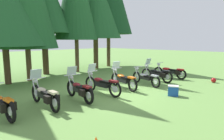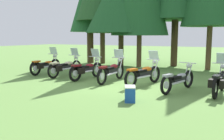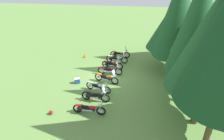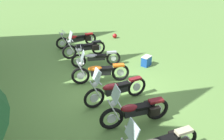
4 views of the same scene
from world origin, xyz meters
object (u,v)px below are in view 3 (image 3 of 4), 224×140
motorcycle_1 (117,59)px  motorcycle_4 (107,78)px  motorcycle_2 (112,64)px  motorcycle_6 (95,96)px  pine_tree_5 (198,21)px  traffic_cone (85,55)px  motorcycle_0 (120,54)px  pine_tree_6 (214,40)px  pine_tree_0 (177,16)px  motorcycle_3 (110,70)px  pine_tree_3 (178,13)px  dropped_helmet (51,112)px  motorcycle_5 (98,87)px  pine_tree_4 (202,22)px  pine_tree_2 (174,24)px  pine_tree_1 (181,5)px  picnic_cooler (77,81)px  motorcycle_7 (88,109)px

motorcycle_1 → motorcycle_4: bearing=-89.9°
motorcycle_2 → motorcycle_6: size_ratio=0.98×
pine_tree_5 → traffic_cone: 13.14m
motorcycle_0 → pine_tree_6: size_ratio=0.26×
motorcycle_4 → pine_tree_0: bearing=62.3°
motorcycle_3 → pine_tree_3: pine_tree_3 is taller
pine_tree_6 → pine_tree_3: bearing=-171.6°
pine_tree_3 → pine_tree_0: bearing=171.4°
motorcycle_6 → pine_tree_0: pine_tree_0 is taller
pine_tree_0 → pine_tree_6: bearing=1.8°
dropped_helmet → motorcycle_3: bearing=153.5°
motorcycle_4 → pine_tree_0: 9.95m
motorcycle_1 → pine_tree_6: 11.57m
motorcycle_5 → pine_tree_4: bearing=30.8°
motorcycle_4 → motorcycle_5: bearing=-90.4°
motorcycle_2 → pine_tree_6: pine_tree_6 is taller
motorcycle_2 → dropped_helmet: motorcycle_2 is taller
pine_tree_0 → pine_tree_3: (4.13, -0.62, 1.08)m
dropped_helmet → traffic_cone: bearing=-177.6°
motorcycle_6 → motorcycle_0: bearing=88.2°
pine_tree_2 → dropped_helmet: size_ratio=23.73×
pine_tree_1 → picnic_cooler: pine_tree_1 is taller
dropped_helmet → pine_tree_3: bearing=129.8°
motorcycle_0 → motorcycle_4: motorcycle_0 is taller
motorcycle_5 → pine_tree_1: bearing=62.2°
motorcycle_4 → pine_tree_5: bearing=0.4°
pine_tree_5 → motorcycle_0: bearing=-142.2°
motorcycle_5 → pine_tree_0: pine_tree_0 is taller
motorcycle_1 → pine_tree_2: pine_tree_2 is taller
motorcycle_5 → picnic_cooler: (-0.96, -2.13, -0.18)m
motorcycle_5 → motorcycle_7: size_ratio=0.95×
pine_tree_2 → motorcycle_1: bearing=-95.5°
motorcycle_1 → traffic_cone: size_ratio=4.91×
motorcycle_2 → pine_tree_3: pine_tree_3 is taller
motorcycle_7 → pine_tree_2: (-8.03, 6.03, 4.07)m
pine_tree_3 → motorcycle_5: bearing=-57.0°
motorcycle_2 → pine_tree_2: pine_tree_2 is taller
motorcycle_2 → motorcycle_5: 4.28m
motorcycle_4 → pine_tree_2: bearing=49.5°
motorcycle_7 → pine_tree_6: (-0.26, 7.02, 5.19)m
pine_tree_0 → pine_tree_2: bearing=-12.9°
pine_tree_0 → dropped_helmet: 15.32m
pine_tree_0 → pine_tree_1: 1.64m
motorcycle_3 → motorcycle_7: (5.81, -0.54, -0.06)m
motorcycle_3 → motorcycle_6: (4.29, -0.43, -0.02)m
motorcycle_4 → motorcycle_7: size_ratio=0.97×
dropped_helmet → pine_tree_4: bearing=117.8°
dropped_helmet → motorcycle_0: bearing=161.4°
motorcycle_0 → pine_tree_3: size_ratio=0.24×
motorcycle_4 → pine_tree_1: 9.94m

